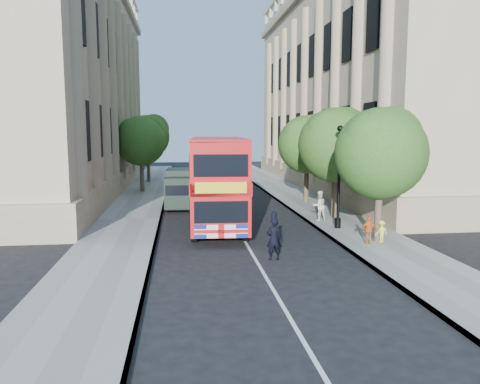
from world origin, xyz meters
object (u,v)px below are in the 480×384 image
object	(u,v)px
lamp_post	(339,181)
double_decker_bus	(218,179)
box_van	(180,190)
police_constable	(274,239)
woman_pedestrian	(319,206)

from	to	relation	value
lamp_post	double_decker_bus	world-z (taller)	lamp_post
box_van	police_constable	distance (m)	13.36
double_decker_bus	box_van	distance (m)	6.48
lamp_post	police_constable	bearing A→B (deg)	-130.74
lamp_post	police_constable	size ratio (longest dim) A/B	3.10
woman_pedestrian	double_decker_bus	bearing A→B (deg)	-10.46
box_van	woman_pedestrian	world-z (taller)	box_van
lamp_post	box_van	xyz separation A→B (m)	(-7.90, 7.86, -1.28)
lamp_post	box_van	size ratio (longest dim) A/B	1.15
box_van	lamp_post	bearing A→B (deg)	-42.38
box_van	woman_pedestrian	size ratio (longest dim) A/B	2.72
box_van	police_constable	world-z (taller)	box_van
police_constable	double_decker_bus	bearing A→B (deg)	-80.93
lamp_post	double_decker_bus	bearing A→B (deg)	162.94
double_decker_bus	police_constable	world-z (taller)	double_decker_bus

